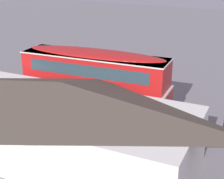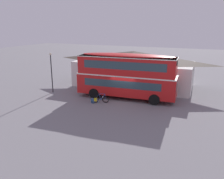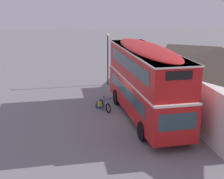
# 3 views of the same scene
# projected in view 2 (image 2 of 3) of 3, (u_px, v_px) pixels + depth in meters

# --- Properties ---
(ground_plane) EXTENTS (120.00, 120.00, 0.00)m
(ground_plane) POSITION_uv_depth(u_px,v_px,m) (125.00, 100.00, 24.30)
(ground_plane) COLOR slate
(double_decker_bus) EXTENTS (10.60, 3.45, 4.79)m
(double_decker_bus) POSITION_uv_depth(u_px,v_px,m) (126.00, 74.00, 24.18)
(double_decker_bus) COLOR black
(double_decker_bus) RESTS_ON ground
(touring_bicycle) EXTENTS (1.64, 0.84, 1.00)m
(touring_bicycle) POSITION_uv_depth(u_px,v_px,m) (100.00, 99.00, 23.34)
(touring_bicycle) COLOR black
(touring_bicycle) RESTS_ON ground
(backpack_on_ground) EXTENTS (0.31, 0.31, 0.52)m
(backpack_on_ground) POSITION_uv_depth(u_px,v_px,m) (93.00, 101.00, 23.26)
(backpack_on_ground) COLOR #2D4C7A
(backpack_on_ground) RESTS_ON ground
(water_bottle_blue_sports) EXTENTS (0.07, 0.07, 0.22)m
(water_bottle_blue_sports) POSITION_uv_depth(u_px,v_px,m) (98.00, 102.00, 23.31)
(water_bottle_blue_sports) COLOR #338CBF
(water_bottle_blue_sports) RESTS_ON ground
(pub_building) EXTENTS (15.25, 7.45, 4.46)m
(pub_building) POSITION_uv_depth(u_px,v_px,m) (133.00, 68.00, 29.43)
(pub_building) COLOR silver
(pub_building) RESTS_ON ground
(street_lamp) EXTENTS (0.28, 0.28, 4.62)m
(street_lamp) POSITION_uv_depth(u_px,v_px,m) (51.00, 68.00, 26.27)
(street_lamp) COLOR black
(street_lamp) RESTS_ON ground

